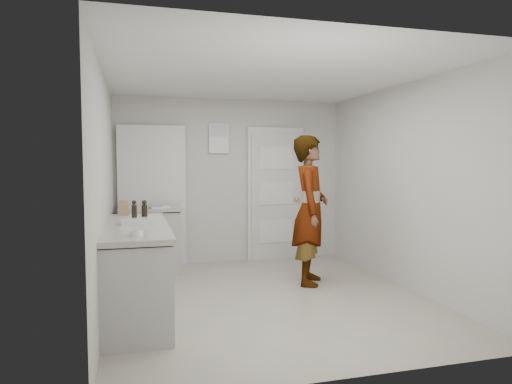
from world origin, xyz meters
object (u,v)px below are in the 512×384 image
object	(u,v)px
spice_jar	(145,215)
person	(310,210)
oil_cruet_a	(144,212)
baking_dish	(141,221)
egg_bowl	(136,233)
cake_mix_box	(124,208)
oil_cruet_b	(134,213)

from	to	relation	value
spice_jar	person	bearing A→B (deg)	5.81
person	oil_cruet_a	xyz separation A→B (m)	(-2.05, -0.56, 0.10)
baking_dish	egg_bowl	distance (m)	0.75
cake_mix_box	oil_cruet_b	bearing A→B (deg)	-77.39
person	cake_mix_box	size ratio (longest dim) A/B	10.58
person	oil_cruet_b	distance (m)	2.24
baking_dish	egg_bowl	bearing A→B (deg)	-94.09
spice_jar	baking_dish	distance (m)	0.42
oil_cruet_a	baking_dish	size ratio (longest dim) A/B	0.62
spice_jar	baking_dish	xyz separation A→B (m)	(-0.05, -0.42, -0.01)
oil_cruet_a	egg_bowl	bearing A→B (deg)	-96.37
cake_mix_box	egg_bowl	distance (m)	1.54
person	egg_bowl	size ratio (longest dim) A/B	15.37
person	egg_bowl	bearing A→B (deg)	146.89
person	egg_bowl	distance (m)	2.55
oil_cruet_a	cake_mix_box	bearing A→B (deg)	106.91
baking_dish	egg_bowl	world-z (taller)	baking_dish
egg_bowl	spice_jar	bearing A→B (deg)	84.97
oil_cruet_a	baking_dish	bearing A→B (deg)	-118.78
spice_jar	oil_cruet_a	size ratio (longest dim) A/B	0.31
cake_mix_box	baking_dish	size ratio (longest dim) A/B	0.46
oil_cruet_b	cake_mix_box	bearing A→B (deg)	98.61
person	oil_cruet_b	xyz separation A→B (m)	(-2.16, -0.61, 0.10)
person	spice_jar	distance (m)	2.05
person	oil_cruet_a	bearing A→B (deg)	129.43
baking_dish	oil_cruet_b	bearing A→B (deg)	164.57
oil_cruet_b	person	bearing A→B (deg)	15.71
spice_jar	oil_cruet_b	bearing A→B (deg)	-105.92
baking_dish	egg_bowl	size ratio (longest dim) A/B	3.14
baking_dish	spice_jar	bearing A→B (deg)	83.30
person	cake_mix_box	world-z (taller)	person
spice_jar	oil_cruet_b	world-z (taller)	oil_cruet_b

